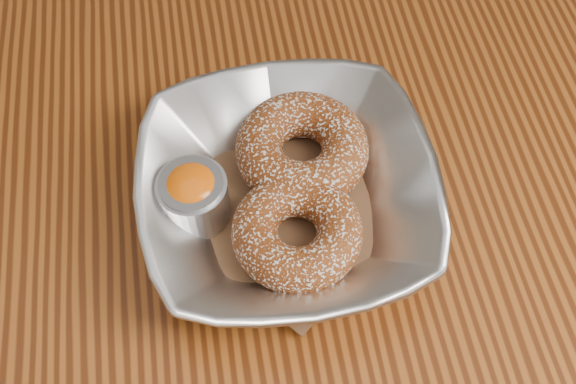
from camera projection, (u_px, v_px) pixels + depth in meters
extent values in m
cube|color=brown|center=(279.00, 190.00, 0.55)|extent=(1.20, 0.80, 0.04)
imported|color=silver|center=(288.00, 194.00, 0.49)|extent=(0.22, 0.22, 0.05)
cube|color=brown|center=(288.00, 206.00, 0.51)|extent=(0.20, 0.20, 0.00)
torus|color=brown|center=(302.00, 149.00, 0.51)|extent=(0.13, 0.13, 0.04)
torus|color=brown|center=(297.00, 232.00, 0.48)|extent=(0.12, 0.12, 0.03)
cylinder|color=silver|center=(194.00, 199.00, 0.49)|extent=(0.05, 0.05, 0.04)
cylinder|color=gray|center=(194.00, 196.00, 0.49)|extent=(0.05, 0.05, 0.04)
ellipsoid|color=#FF6107|center=(192.00, 188.00, 0.48)|extent=(0.04, 0.04, 0.03)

